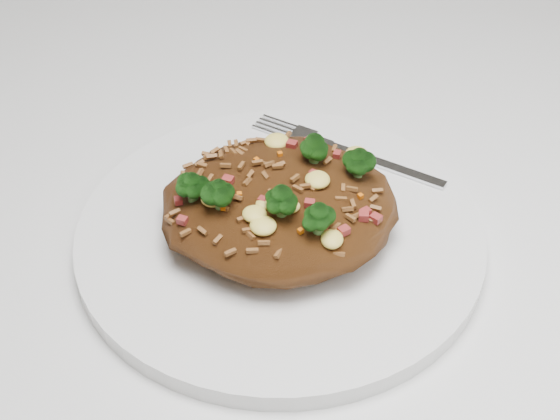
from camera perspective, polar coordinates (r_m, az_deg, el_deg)
The scene contains 4 objects.
dining_table at distance 0.62m, azimuth 2.70°, elevation -7.74°, with size 1.20×0.80×0.75m.
plate at distance 0.55m, azimuth -0.00°, elevation -1.72°, with size 0.28×0.28×0.01m, color white.
fried_rice at distance 0.52m, azimuth 0.00°, elevation 0.97°, with size 0.16×0.15×0.06m.
fork at distance 0.60m, azimuth 5.58°, elevation 4.04°, with size 0.14×0.10×0.00m.
Camera 1 is at (-0.05, -0.40, 1.13)m, focal length 50.00 mm.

